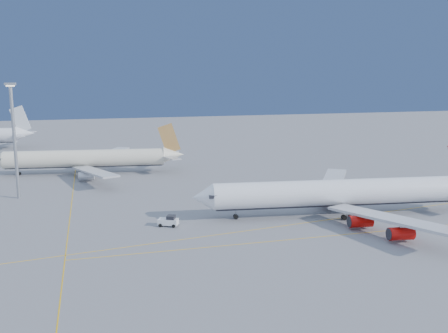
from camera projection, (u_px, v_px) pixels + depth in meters
ground at (266, 219)px, 105.30m from camera, size 500.00×500.00×0.00m
taxiway_lines at (191, 215)px, 107.53m from camera, size 118.86×140.00×0.02m
airliner_virgin at (343, 193)px, 107.43m from camera, size 64.88×57.92×16.01m
airliner_etihad at (90, 159)px, 151.85m from camera, size 58.08×53.27×15.16m
pushback_tug at (169, 221)px, 100.00m from camera, size 4.39×3.63×2.21m
light_mast at (14, 131)px, 119.54m from camera, size 2.42×2.42×28.00m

